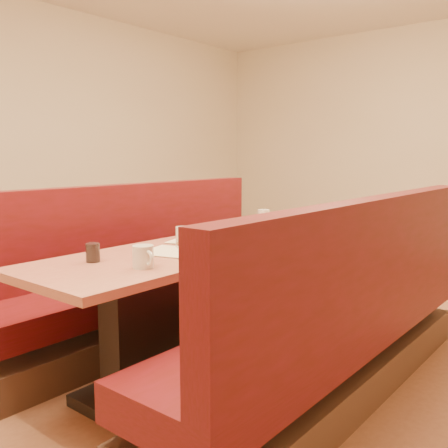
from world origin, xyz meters
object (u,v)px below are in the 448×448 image
Objects in this scene: coffee_mug_a at (144,256)px; soda_tumbler_mid at (309,228)px; booth_right at (337,331)px; coffee_mug_c at (329,223)px; pancake_plate at (202,243)px; eggs_plate at (227,236)px; booth_left at (144,284)px; coffee_mug_b at (184,235)px; diner_table at (226,302)px; soda_tumbler_near at (93,253)px; coffee_mug_d at (264,216)px.

coffee_mug_a is 1.54× the size of soda_tumbler_mid.
coffee_mug_a is (-0.57, -0.79, 0.44)m from booth_right.
coffee_mug_a is 1.11× the size of coffee_mug_c.
pancake_plate is 0.31m from eggs_plate.
booth_left is at bearing -154.35° from soda_tumbler_mid.
booth_left is 1.28m from coffee_mug_a.
soda_tumbler_mid is (0.12, 1.28, -0.01)m from coffee_mug_a.
booth_right reaches higher than coffee_mug_b.
booth_right is 20.77× the size of coffee_mug_c.
coffee_mug_c is (0.25, 1.00, 0.02)m from pancake_plate.
soda_tumbler_near is (-0.12, -0.86, 0.42)m from diner_table.
coffee_mug_d reaches higher than coffee_mug_c.
pancake_plate is 2.23× the size of coffee_mug_b.
pancake_plate is 1.03m from coffee_mug_c.
booth_right is 0.87m from eggs_plate.
diner_table is 0.97m from soda_tumbler_near.
coffee_mug_d is 1.66m from soda_tumbler_near.
coffee_mug_a is 1.55m from coffee_mug_c.
coffee_mug_d is 0.64m from soda_tumbler_mid.
coffee_mug_a is 0.61m from coffee_mug_b.
diner_table is 20.77× the size of coffee_mug_c.
pancake_plate is 3.32× the size of soda_tumbler_mid.
coffee_mug_b is 0.83m from soda_tumbler_mid.
coffee_mug_b reaches higher than coffee_mug_d.
coffee_mug_a is at bearing -76.12° from pancake_plate.
soda_tumbler_near is (0.62, -0.86, 0.43)m from booth_left.
coffee_mug_c is at bearing -14.38° from coffee_mug_d.
eggs_plate is at bearing 84.79° from soda_tumbler_near.
booth_right is at bearing -64.62° from coffee_mug_c.
eggs_plate is 2.22× the size of coffee_mug_a.
booth_right is 18.66× the size of coffee_mug_a.
coffee_mug_d reaches higher than soda_tumbler_mid.
coffee_mug_c is 1.38× the size of soda_tumbler_mid.
coffee_mug_a reaches higher than pancake_plate.
coffee_mug_a is (0.20, -0.85, 0.03)m from eggs_plate.
coffee_mug_a is (0.13, -0.55, 0.03)m from pancake_plate.
coffee_mug_d is 1.38× the size of soda_tumbler_near.
eggs_plate is 2.47× the size of coffee_mug_c.
coffee_mug_c reaches higher than eggs_plate.
soda_tumbler_mid is at bearing -38.79° from coffee_mug_d.
coffee_mug_c reaches higher than soda_tumbler_mid.
soda_tumbler_near is at bearing -134.55° from booth_right.
coffee_mug_a is at bearing 13.55° from soda_tumbler_near.
booth_left is at bearing -149.10° from coffee_mug_c.
booth_left is 1.14m from soda_tumbler_near.
booth_right reaches higher than soda_tumbler_near.
coffee_mug_c is 1.33× the size of soda_tumbler_near.
eggs_plate is 0.87m from coffee_mug_a.
coffee_mug_b is at bearing -104.27° from eggs_plate.
booth_left is 1.20m from soda_tumbler_mid.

